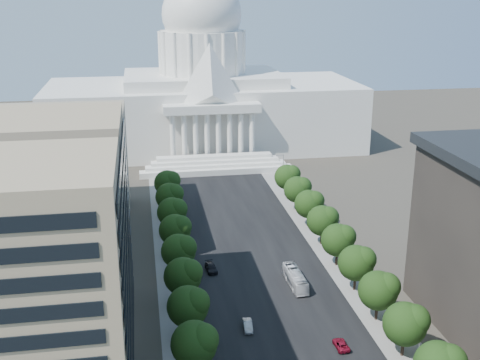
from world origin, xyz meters
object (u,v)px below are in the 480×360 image
car_silver (248,325)px  car_dark_b (211,268)px  city_bus (295,278)px  car_red (341,345)px

car_silver → car_dark_b: 25.27m
car_silver → city_bus: city_bus is taller
car_silver → city_bus: (13.03, 15.27, 0.88)m
car_silver → car_red: size_ratio=0.99×
car_red → car_dark_b: car_dark_b is taller
car_red → car_dark_b: 38.74m
car_dark_b → car_silver: bearing=-86.7°
car_red → city_bus: city_bus is taller
car_dark_b → city_bus: bearing=-35.3°
car_dark_b → city_bus: 19.51m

